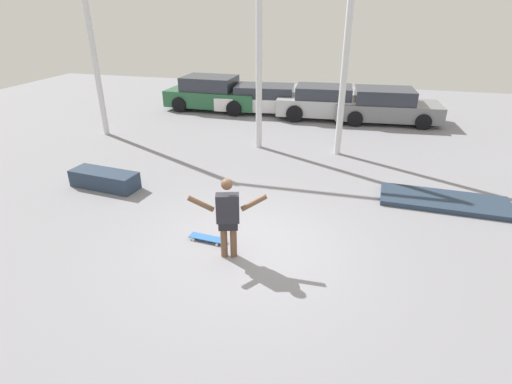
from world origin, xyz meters
The scene contains 11 objects.
ground_plane centered at (0.00, 0.00, 0.00)m, with size 36.00×36.00×0.00m, color gray.
skateboarder centered at (-0.28, -0.37, 0.90)m, with size 1.42×0.52×1.63m.
skateboard centered at (-0.88, 0.04, 0.06)m, with size 0.79×0.31×0.08m.
grind_box centered at (-4.45, 1.85, 0.23)m, with size 1.84×0.63×0.45m, color #28384C.
manual_pad centered at (4.12, 3.10, 0.06)m, with size 2.99×1.18×0.12m, color #28384C.
canopy_support_left centered at (-4.25, 6.07, 3.85)m, with size 6.07×0.20×6.30m.
canopy_support_right centered at (4.25, 6.07, 3.85)m, with size 6.07×0.20×6.30m.
parked_car_green centered at (-4.67, 10.72, 0.71)m, with size 4.21×2.08×1.47m.
parked_car_white centered at (-2.11, 10.78, 0.59)m, with size 4.71×2.25×1.19m.
parked_car_silver centered at (0.50, 10.42, 0.66)m, with size 4.21×2.11×1.35m.
parked_car_grey centered at (2.91, 10.45, 0.65)m, with size 4.27×2.23×1.35m.
Camera 1 is at (1.86, -6.50, 4.44)m, focal length 28.00 mm.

